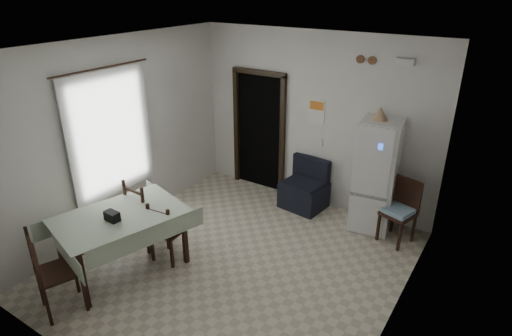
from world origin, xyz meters
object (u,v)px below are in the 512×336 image
at_px(corner_chair, 398,212).
at_px(dining_chair_far_right, 168,230).
at_px(dining_chair_far_left, 147,212).
at_px(fridge, 376,176).
at_px(navy_seat, 304,185).
at_px(dining_table, 123,242).
at_px(dining_chair_near_head, 58,270).

bearing_deg(corner_chair, dining_chair_far_right, -122.49).
bearing_deg(dining_chair_far_left, fridge, -135.66).
height_order(fridge, navy_seat, fridge).
xyz_separation_m(dining_table, dining_chair_near_head, (-0.02, -0.93, 0.13)).
height_order(navy_seat, dining_chair_near_head, dining_chair_near_head).
xyz_separation_m(fridge, navy_seat, (-1.19, -0.00, -0.47)).
xyz_separation_m(fridge, dining_chair_near_head, (-2.43, -3.76, -0.34)).
relative_size(dining_table, dining_chair_near_head, 1.45).
distance_m(dining_table, dining_chair_far_left, 0.64).
relative_size(corner_chair, dining_chair_near_head, 0.89).
height_order(fridge, corner_chair, fridge).
height_order(fridge, dining_chair_near_head, fridge).
height_order(navy_seat, dining_chair_far_left, dining_chair_far_left).
height_order(corner_chair, dining_chair_far_right, corner_chair).
xyz_separation_m(navy_seat, dining_chair_far_right, (-0.89, -2.34, 0.03)).
relative_size(corner_chair, dining_table, 0.61).
height_order(navy_seat, corner_chair, corner_chair).
relative_size(corner_chair, dining_chair_far_left, 0.92).
bearing_deg(dining_chair_near_head, navy_seat, -86.66).
xyz_separation_m(fridge, corner_chair, (0.44, -0.20, -0.40)).
height_order(dining_table, dining_chair_near_head, dining_chair_near_head).
relative_size(fridge, navy_seat, 2.12).
relative_size(dining_chair_far_right, dining_chair_near_head, 0.82).
height_order(fridge, dining_table, fridge).
relative_size(dining_table, dining_chair_far_left, 1.51).
height_order(dining_table, dining_chair_far_left, dining_chair_far_left).
bearing_deg(dining_table, dining_chair_far_left, 122.60).
bearing_deg(dining_chair_far_right, fridge, -137.12).
bearing_deg(navy_seat, dining_table, -106.86).
xyz_separation_m(corner_chair, dining_table, (-2.85, -2.64, -0.07)).
bearing_deg(fridge, dining_chair_near_head, -129.99).
height_order(fridge, dining_chair_far_left, fridge).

